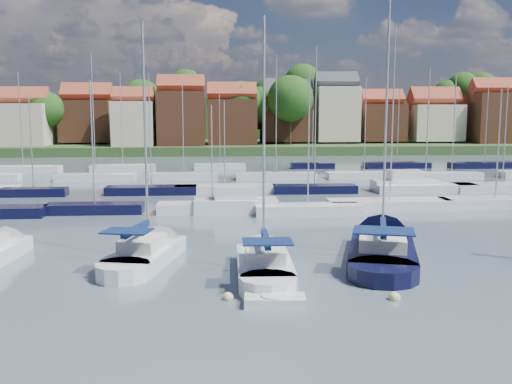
{
  "coord_description": "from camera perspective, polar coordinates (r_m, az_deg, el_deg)",
  "views": [
    {
      "loc": [
        -7.24,
        -27.5,
        8.4
      ],
      "look_at": [
        -4.04,
        14.0,
        2.58
      ],
      "focal_mm": 40.0,
      "sensor_mm": 36.0,
      "label": 1
    }
  ],
  "objects": [
    {
      "name": "buoy_c",
      "position": [
        27.75,
        2.82,
        -9.68
      ],
      "size": [
        0.51,
        0.51,
        0.51
      ],
      "primitive_type": "sphere",
      "color": "#D85914",
      "rests_on": "ground"
    },
    {
      "name": "buoy_b",
      "position": [
        26.29,
        -2.82,
        -10.69
      ],
      "size": [
        0.49,
        0.49,
        0.49
      ],
      "primitive_type": "sphere",
      "color": "beige",
      "rests_on": "ground"
    },
    {
      "name": "buoy_e",
      "position": [
        36.1,
        14.05,
        -5.74
      ],
      "size": [
        0.42,
        0.42,
        0.42
      ],
      "primitive_type": "sphere",
      "color": "#D85914",
      "rests_on": "ground"
    },
    {
      "name": "sailboat_navy",
      "position": [
        35.83,
        12.46,
        -5.23
      ],
      "size": [
        7.34,
        14.21,
        18.93
      ],
      "rotation": [
        0.0,
        0.0,
        1.29
      ],
      "color": "black",
      "rests_on": "ground"
    },
    {
      "name": "buoy_d",
      "position": [
        26.99,
        13.67,
        -10.41
      ],
      "size": [
        0.54,
        0.54,
        0.54
      ],
      "primitive_type": "sphere",
      "color": "beige",
      "rests_on": "ground"
    },
    {
      "name": "far_shore_town",
      "position": [
        160.49,
        -1.03,
        6.6
      ],
      "size": [
        212.46,
        90.0,
        22.27
      ],
      "color": "#304924",
      "rests_on": "ground"
    },
    {
      "name": "marina_field",
      "position": [
        63.82,
        3.87,
        0.76
      ],
      "size": [
        79.62,
        41.41,
        15.93
      ],
      "color": "silver",
      "rests_on": "ground"
    },
    {
      "name": "sailboat_centre",
      "position": [
        31.15,
        0.69,
        -7.01
      ],
      "size": [
        3.11,
        10.61,
        14.35
      ],
      "rotation": [
        0.0,
        0.0,
        1.54
      ],
      "color": "silver",
      "rests_on": "ground"
    },
    {
      "name": "ground",
      "position": [
        68.41,
        1.7,
        0.9
      ],
      "size": [
        260.0,
        260.0,
        0.0
      ],
      "primitive_type": "plane",
      "color": "#44505C",
      "rests_on": "ground"
    },
    {
      "name": "sailboat_left",
      "position": [
        34.03,
        -10.31,
        -5.85
      ],
      "size": [
        5.17,
        10.97,
        14.46
      ],
      "rotation": [
        0.0,
        0.0,
        1.34
      ],
      "color": "silver",
      "rests_on": "ground"
    },
    {
      "name": "tender",
      "position": [
        25.4,
        1.89,
        -10.83
      ],
      "size": [
        2.76,
        1.47,
        0.57
      ],
      "rotation": [
        0.0,
        0.0,
        -0.09
      ],
      "color": "silver",
      "rests_on": "ground"
    }
  ]
}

